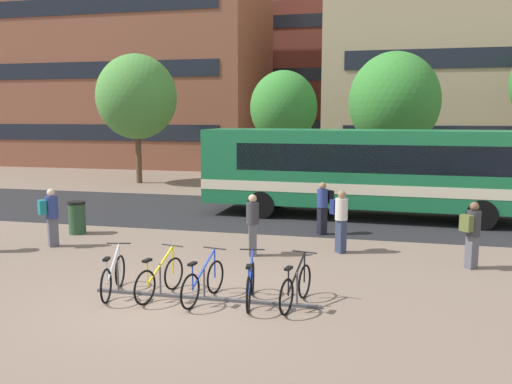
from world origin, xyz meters
TOP-DOWN VIEW (x-y plane):
  - ground at (0.00, 0.00)m, footprint 200.00×200.00m
  - bus_lane_asphalt at (0.00, 9.99)m, footprint 80.00×7.20m
  - city_bus at (3.65, 9.99)m, footprint 12.11×3.01m
  - bike_rack at (0.68, 0.36)m, footprint 4.76×0.14m
  - parked_bicycle_silver_0 at (-1.28, 0.23)m, footprint 0.56×1.70m
  - parked_bicycle_yellow_1 at (-0.27, 0.32)m, footprint 0.55×1.70m
  - parked_bicycle_blue_2 at (0.68, 0.30)m, footprint 0.54×1.70m
  - parked_bicycle_blue_3 at (1.65, 0.37)m, footprint 0.52×1.71m
  - parked_bicycle_black_4 at (2.55, 0.42)m, footprint 0.55×1.70m
  - commuter_black_pack_0 at (2.41, 6.88)m, footprint 0.59×0.58m
  - commuter_red_pack_1 at (0.84, 3.93)m, footprint 0.45×0.59m
  - commuter_olive_pack_2 at (6.33, 3.94)m, footprint 0.59×0.58m
  - commuter_teal_pack_3 at (-4.98, 3.55)m, footprint 0.58×0.60m
  - commuter_navy_pack_4 at (3.10, 4.77)m, footprint 0.58×0.59m
  - trash_bin at (-5.19, 5.20)m, footprint 0.55×0.55m
  - street_tree_1 at (-8.82, 17.27)m, footprint 4.33×4.33m
  - street_tree_2 at (4.70, 17.18)m, footprint 4.36×4.36m
  - street_tree_3 at (-0.72, 17.14)m, footprint 3.39×3.39m
  - building_left_wing at (-15.22, 29.33)m, footprint 20.72×11.42m
  - building_right_wing at (11.64, 28.69)m, footprint 22.09×12.56m
  - building_centre_block at (-2.25, 43.89)m, footprint 15.21×13.73m

SIDE VIEW (x-z plane):
  - ground at x=0.00m, z-range 0.00..0.00m
  - bus_lane_asphalt at x=0.00m, z-range 0.00..0.01m
  - bike_rack at x=0.68m, z-range -0.26..0.44m
  - parked_bicycle_silver_0 at x=-1.28m, z-range -0.11..0.88m
  - parked_bicycle_yellow_1 at x=-0.27m, z-range -0.11..0.88m
  - parked_bicycle_blue_2 at x=0.68m, z-range -0.11..0.88m
  - parked_bicycle_blue_3 at x=1.65m, z-range -0.11..0.88m
  - parked_bicycle_black_4 at x=2.55m, z-range -0.11..0.88m
  - trash_bin at x=-5.19m, z-range 0.00..1.03m
  - commuter_olive_pack_2 at x=6.33m, z-range 0.12..1.78m
  - commuter_black_pack_0 at x=2.41m, z-range 0.13..1.79m
  - commuter_teal_pack_3 at x=-4.98m, z-range 0.12..1.79m
  - commuter_red_pack_1 at x=0.84m, z-range 0.13..1.79m
  - commuter_navy_pack_4 at x=3.10m, z-range 0.14..1.86m
  - city_bus at x=3.65m, z-range 0.18..3.38m
  - street_tree_3 at x=-0.72m, z-range 1.11..7.06m
  - street_tree_2 at x=4.70m, z-range 1.00..7.75m
  - street_tree_1 at x=-8.82m, z-range 1.20..8.18m
  - building_centre_block at x=-2.25m, z-range 0.00..13.54m
  - building_left_wing at x=-15.22m, z-range 0.00..16.86m
  - building_right_wing at x=11.64m, z-range 0.00..21.45m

